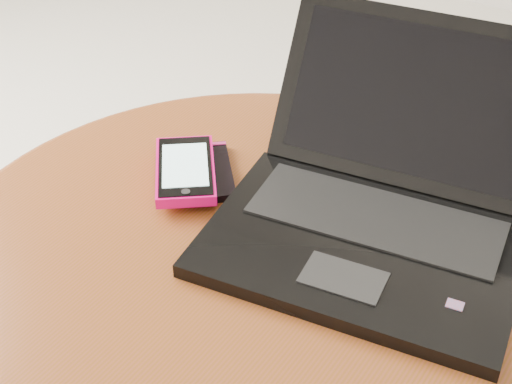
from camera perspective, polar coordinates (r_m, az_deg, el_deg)
The scene contains 4 objects.
table at distance 0.87m, azimuth -0.02°, elevation -10.71°, with size 0.70×0.70×0.56m.
laptop at distance 0.81m, azimuth 9.05°, elevation -0.82°, with size 0.36×0.37×0.18m.
phone_black at distance 0.90m, azimuth -3.71°, elevation 1.51°, with size 0.12×0.12×0.01m.
phone_pink at distance 0.88m, azimuth -5.28°, elevation 1.65°, with size 0.13×0.14×0.02m.
Camera 1 is at (0.32, -0.57, 1.08)m, focal length 53.82 mm.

